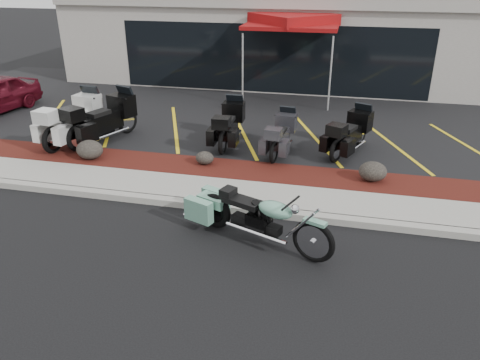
% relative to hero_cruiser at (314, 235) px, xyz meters
% --- Properties ---
extents(ground, '(90.00, 90.00, 0.00)m').
position_rel_hero_cruiser_xyz_m(ground, '(-2.66, 0.60, -0.54)').
color(ground, black).
rests_on(ground, ground).
extents(curb, '(24.00, 0.25, 0.15)m').
position_rel_hero_cruiser_xyz_m(curb, '(-2.66, 1.50, -0.47)').
color(curb, gray).
rests_on(curb, ground).
extents(sidewalk, '(24.00, 1.20, 0.15)m').
position_rel_hero_cruiser_xyz_m(sidewalk, '(-2.66, 2.20, -0.47)').
color(sidewalk, gray).
rests_on(sidewalk, ground).
extents(mulch_bed, '(24.00, 1.20, 0.16)m').
position_rel_hero_cruiser_xyz_m(mulch_bed, '(-2.66, 3.40, -0.46)').
color(mulch_bed, '#360E0C').
rests_on(mulch_bed, ground).
extents(upper_lot, '(26.00, 9.60, 0.15)m').
position_rel_hero_cruiser_xyz_m(upper_lot, '(-2.66, 8.80, -0.47)').
color(upper_lot, black).
rests_on(upper_lot, ground).
extents(dealership_building, '(18.00, 8.16, 4.00)m').
position_rel_hero_cruiser_xyz_m(dealership_building, '(-2.66, 15.07, 1.46)').
color(dealership_building, gray).
rests_on(dealership_building, ground).
extents(boulder_left, '(0.71, 0.60, 0.51)m').
position_rel_hero_cruiser_xyz_m(boulder_left, '(-6.13, 3.21, -0.13)').
color(boulder_left, black).
rests_on(boulder_left, mulch_bed).
extents(boulder_mid, '(0.47, 0.39, 0.34)m').
position_rel_hero_cruiser_xyz_m(boulder_mid, '(-3.07, 3.54, -0.21)').
color(boulder_mid, black).
rests_on(boulder_mid, mulch_bed).
extents(boulder_right, '(0.66, 0.55, 0.47)m').
position_rel_hero_cruiser_xyz_m(boulder_right, '(1.11, 3.46, -0.15)').
color(boulder_right, black).
rests_on(boulder_right, mulch_bed).
extents(hero_cruiser, '(3.15, 1.85, 1.08)m').
position_rel_hero_cruiser_xyz_m(hero_cruiser, '(0.00, 0.00, 0.00)').
color(hero_cruiser, '#6FAE92').
rests_on(hero_cruiser, ground).
extents(touring_white, '(1.26, 2.61, 1.46)m').
position_rel_hero_cruiser_xyz_m(touring_white, '(-7.11, 5.20, 0.34)').
color(touring_white, silver).
rests_on(touring_white, upper_lot).
extents(touring_black_front, '(1.80, 2.70, 1.47)m').
position_rel_hero_cruiser_xyz_m(touring_black_front, '(-6.08, 5.39, 0.34)').
color(touring_black_front, black).
rests_on(touring_black_front, upper_lot).
extents(touring_black_mid, '(0.88, 2.19, 1.26)m').
position_rel_hero_cruiser_xyz_m(touring_black_mid, '(-2.84, 5.90, 0.24)').
color(touring_black_mid, black).
rests_on(touring_black_mid, upper_lot).
extents(touring_grey, '(0.94, 2.02, 1.14)m').
position_rel_hero_cruiser_xyz_m(touring_grey, '(-1.21, 5.44, 0.18)').
color(touring_grey, '#29292E').
rests_on(touring_grey, upper_lot).
extents(touring_black_rear, '(1.59, 2.28, 1.24)m').
position_rel_hero_cruiser_xyz_m(touring_black_rear, '(0.82, 5.85, 0.23)').
color(touring_black_rear, black).
rests_on(touring_black_rear, upper_lot).
extents(traffic_cone, '(0.37, 0.37, 0.49)m').
position_rel_hero_cruiser_xyz_m(traffic_cone, '(-3.60, 8.58, -0.14)').
color(traffic_cone, red).
rests_on(traffic_cone, upper_lot).
extents(popup_canopy, '(4.40, 4.40, 3.08)m').
position_rel_hero_cruiser_xyz_m(popup_canopy, '(-1.80, 10.78, 2.41)').
color(popup_canopy, silver).
rests_on(popup_canopy, upper_lot).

